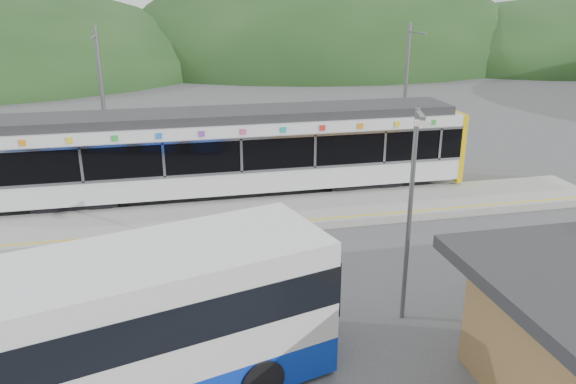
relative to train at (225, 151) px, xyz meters
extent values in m
plane|color=#4C4C4F|center=(2.08, -6.00, -2.06)|extent=(120.00, 120.00, 0.00)
ellipsoid|color=#1E3D19|center=(18.08, 48.00, -2.06)|extent=(52.00, 39.00, 26.00)
ellipsoid|color=#1E3D19|center=(47.08, 42.00, -2.06)|extent=(44.00, 33.00, 16.00)
cube|color=#9E9E99|center=(2.08, -2.70, -1.91)|extent=(26.00, 3.20, 0.30)
cube|color=yellow|center=(2.08, -4.00, -1.76)|extent=(26.00, 0.10, 0.01)
cube|color=black|center=(-6.02, 0.00, -1.76)|extent=(3.20, 2.20, 0.56)
cube|color=black|center=(5.98, 0.00, -1.76)|extent=(3.20, 2.20, 0.56)
cube|color=silver|center=(-0.02, 0.00, -1.02)|extent=(20.00, 2.90, 0.92)
cube|color=black|center=(-0.02, 0.00, 0.16)|extent=(20.00, 2.96, 1.45)
cube|color=silver|center=(-0.02, -1.50, -0.51)|extent=(20.00, 0.05, 0.10)
cube|color=silver|center=(-0.02, -1.50, 0.84)|extent=(20.00, 0.05, 0.10)
cube|color=silver|center=(-0.02, 0.00, 1.11)|extent=(20.00, 2.90, 0.45)
cube|color=#2D2D30|center=(-0.02, 0.00, 1.52)|extent=(19.40, 2.50, 0.36)
cube|color=yellow|center=(10.10, 0.00, -0.16)|extent=(0.24, 2.92, 3.00)
cube|color=silver|center=(-5.52, -1.50, 0.16)|extent=(0.10, 0.05, 1.35)
cube|color=silver|center=(-2.52, -1.50, 0.16)|extent=(0.10, 0.05, 1.35)
cube|color=silver|center=(0.48, -1.50, 0.16)|extent=(0.10, 0.05, 1.35)
cube|color=silver|center=(3.48, -1.50, 0.16)|extent=(0.10, 0.05, 1.35)
cube|color=silver|center=(6.48, -1.50, 0.16)|extent=(0.10, 0.05, 1.35)
cube|color=silver|center=(8.98, -1.50, 0.16)|extent=(0.10, 0.05, 1.35)
cube|color=orange|center=(-7.42, -1.49, 1.12)|extent=(0.22, 0.04, 0.22)
cube|color=yellow|center=(-5.82, -1.49, 1.12)|extent=(0.22, 0.04, 0.22)
cube|color=green|center=(-4.22, -1.49, 1.12)|extent=(0.22, 0.04, 0.22)
cube|color=blue|center=(-2.62, -1.49, 1.12)|extent=(0.22, 0.04, 0.22)
cube|color=purple|center=(-1.02, -1.49, 1.12)|extent=(0.22, 0.04, 0.22)
cube|color=#E54C8C|center=(0.58, -1.49, 1.12)|extent=(0.22, 0.04, 0.22)
cube|color=#19A5A5|center=(2.18, -1.49, 1.12)|extent=(0.22, 0.04, 0.22)
cube|color=red|center=(3.78, -1.49, 1.12)|extent=(0.22, 0.04, 0.22)
cube|color=orange|center=(5.38, -1.49, 1.12)|extent=(0.22, 0.04, 0.22)
cube|color=yellow|center=(6.98, -1.49, 1.12)|extent=(0.22, 0.04, 0.22)
cube|color=green|center=(8.58, -1.49, 1.12)|extent=(0.22, 0.04, 0.22)
cylinder|color=slate|center=(-4.92, 2.60, 1.44)|extent=(0.18, 0.18, 7.00)
cube|color=slate|center=(-4.92, 1.80, 4.54)|extent=(0.08, 1.80, 0.08)
cylinder|color=slate|center=(9.08, 2.60, 1.44)|extent=(0.18, 0.18, 7.00)
cube|color=slate|center=(9.08, 1.80, 4.54)|extent=(0.08, 1.80, 0.08)
cube|color=silver|center=(-5.12, -12.77, -0.64)|extent=(12.39, 5.89, 0.88)
cube|color=black|center=(-5.12, -12.77, 0.24)|extent=(12.40, 5.93, 0.88)
cube|color=silver|center=(-5.12, -12.77, 0.96)|extent=(12.39, 5.89, 0.55)
cylinder|color=black|center=(-3.74, -12.38, -1.57)|extent=(1.72, 3.03, 0.99)
cylinder|color=black|center=(-1.10, -11.65, -1.57)|extent=(1.72, 3.03, 0.99)
cylinder|color=slate|center=(3.50, -10.51, 0.77)|extent=(0.12, 0.12, 5.66)
cube|color=slate|center=(3.50, -10.94, 3.50)|extent=(0.39, 0.94, 0.12)
cube|color=silver|center=(3.50, -11.36, 3.43)|extent=(0.39, 0.27, 0.12)
camera|label=1|loc=(-2.33, -22.68, 6.10)|focal=35.00mm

